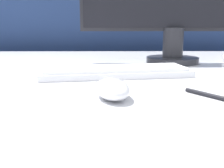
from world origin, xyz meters
name	(u,v)px	position (x,y,z in m)	size (l,w,h in m)	color
partition_panel	(98,56)	(0.00, 0.73, 0.71)	(5.00, 0.03, 1.43)	navy
computer_mouse_near	(112,89)	(0.07, -0.30, 0.77)	(0.08, 0.11, 0.04)	white
keyboard	(116,72)	(0.08, -0.08, 0.77)	(0.40, 0.17, 0.02)	white
pen	(218,97)	(0.26, -0.31, 0.76)	(0.09, 0.12, 0.01)	black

